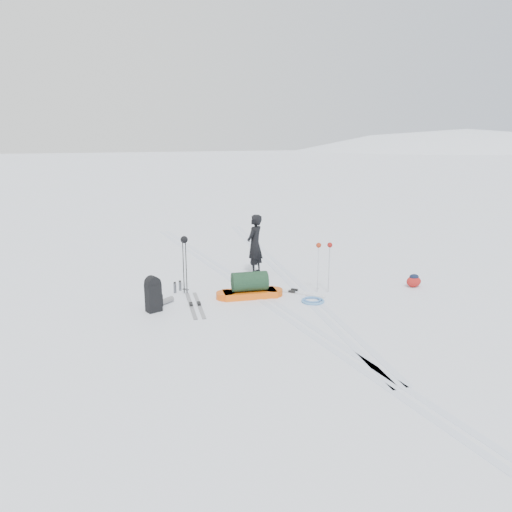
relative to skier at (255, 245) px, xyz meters
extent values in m
plane|color=white|center=(-0.57, -1.89, -0.83)|extent=(200.00, 200.00, 0.00)
ellipsoid|color=white|center=(89.43, 88.11, -75.83)|extent=(256.00, 192.00, 160.00)
cube|color=silver|center=(-0.69, -1.89, -0.83)|extent=(1.40, 17.97, 0.01)
cube|color=silver|center=(-0.45, -1.89, -0.83)|extent=(1.40, 17.97, 0.01)
cube|color=silver|center=(0.71, 0.11, -0.83)|extent=(2.09, 13.88, 0.01)
cube|color=silver|center=(0.95, 0.11, -0.83)|extent=(2.09, 13.88, 0.01)
imported|color=black|center=(0.00, 0.00, 0.00)|extent=(0.72, 0.70, 1.66)
cube|color=#EF5D0E|center=(-0.82, -1.85, -0.75)|extent=(1.31, 0.69, 0.16)
cylinder|color=#CF510C|center=(-0.26, -1.93, -0.75)|extent=(0.52, 0.52, 0.16)
cylinder|color=#E8550D|center=(-1.39, -1.77, -0.75)|extent=(0.52, 0.52, 0.16)
cylinder|color=black|center=(-0.82, -1.85, -0.45)|extent=(0.89, 0.57, 0.46)
cube|color=black|center=(-3.12, -2.04, -0.52)|extent=(0.37, 0.31, 0.63)
cylinder|color=black|center=(-3.12, -2.04, -0.18)|extent=(0.36, 0.30, 0.31)
cube|color=black|center=(-2.98, -1.97, -0.61)|extent=(0.12, 0.18, 0.27)
cylinder|color=slate|center=(-2.82, -1.65, -0.76)|extent=(0.49, 0.39, 0.13)
cylinder|color=black|center=(-2.21, -1.00, -0.17)|extent=(0.02, 0.02, 1.32)
cylinder|color=black|center=(-2.16, -1.07, -0.17)|extent=(0.02, 0.02, 1.32)
torus|color=black|center=(-2.21, -1.00, -0.73)|extent=(0.10, 0.10, 0.01)
torus|color=black|center=(-2.16, -1.07, -0.73)|extent=(0.10, 0.10, 0.01)
sphere|color=black|center=(-2.18, -1.04, 0.51)|extent=(0.18, 0.18, 0.18)
cylinder|color=silver|center=(0.85, -2.09, -0.25)|extent=(0.02, 0.02, 1.16)
cylinder|color=#ACADB3|center=(1.11, -2.17, -0.25)|extent=(0.02, 0.02, 1.16)
torus|color=#9FA1A6|center=(0.85, -2.09, -0.74)|extent=(0.09, 0.09, 0.01)
torus|color=silver|center=(1.11, -2.17, -0.74)|extent=(0.09, 0.09, 0.01)
sphere|color=maroon|center=(0.85, -2.09, 0.35)|extent=(0.13, 0.13, 0.13)
sphere|color=maroon|center=(1.11, -2.17, 0.35)|extent=(0.13, 0.13, 0.13)
cube|color=#999CA1|center=(-2.10, -1.99, -0.82)|extent=(0.32, 1.81, 0.02)
cube|color=gray|center=(-2.28, -1.97, -0.82)|extent=(0.32, 1.81, 0.02)
cube|color=black|center=(-2.10, -1.99, -0.79)|extent=(0.09, 0.19, 0.05)
cube|color=black|center=(-2.28, -1.97, -0.79)|extent=(0.09, 0.19, 0.05)
cube|color=silver|center=(0.24, -1.93, -0.82)|extent=(1.19, 1.32, 0.02)
cube|color=white|center=(0.36, -1.82, -0.82)|extent=(1.19, 1.32, 0.02)
cube|color=black|center=(0.24, -1.93, -0.79)|extent=(0.16, 0.17, 0.05)
cube|color=black|center=(0.36, -1.82, -0.79)|extent=(0.16, 0.17, 0.05)
torus|color=#5391CB|center=(0.41, -2.71, -0.80)|extent=(0.69, 0.69, 0.05)
torus|color=#4F84C1|center=(0.42, -2.66, -0.79)|extent=(0.54, 0.54, 0.05)
ellipsoid|color=maroon|center=(3.34, -2.56, -0.69)|extent=(0.48, 0.45, 0.28)
ellipsoid|color=black|center=(3.34, -2.56, -0.57)|extent=(0.31, 0.30, 0.14)
cylinder|color=#515357|center=(-2.42, -0.91, -0.71)|extent=(0.07, 0.07, 0.25)
cylinder|color=slate|center=(-2.26, -0.77, -0.72)|extent=(0.07, 0.07, 0.23)
cylinder|color=black|center=(-2.42, -0.91, -0.57)|extent=(0.06, 0.06, 0.03)
cylinder|color=black|center=(-2.26, -0.77, -0.59)|extent=(0.06, 0.06, 0.03)
ellipsoid|color=black|center=(-1.03, -1.57, -0.72)|extent=(0.37, 0.29, 0.22)
camera|label=1|loc=(-4.69, -12.46, 2.94)|focal=35.00mm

